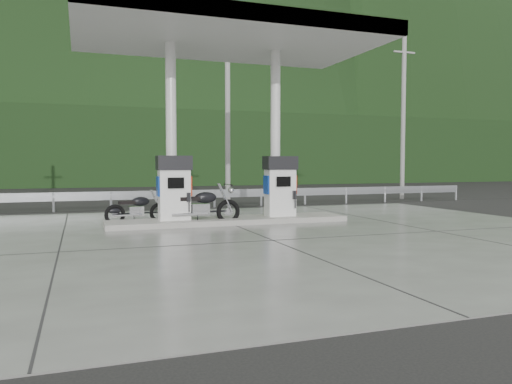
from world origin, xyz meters
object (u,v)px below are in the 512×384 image
object	(u,v)px
gas_pump_right	(280,186)
motorcycle_left	(137,209)
motorcycle_right	(202,207)
gas_pump_left	(174,188)

from	to	relation	value
gas_pump_right	motorcycle_left	size ratio (longest dim) A/B	1.03
gas_pump_right	motorcycle_right	size ratio (longest dim) A/B	0.85
gas_pump_right	gas_pump_left	bearing A→B (deg)	180.00
gas_pump_right	motorcycle_left	world-z (taller)	gas_pump_right
motorcycle_left	motorcycle_right	bearing A→B (deg)	-36.37
gas_pump_right	motorcycle_left	bearing A→B (deg)	169.61
motorcycle_left	gas_pump_left	bearing A→B (deg)	-47.91
gas_pump_left	gas_pump_right	distance (m)	3.20
gas_pump_left	motorcycle_left	size ratio (longest dim) A/B	1.03
gas_pump_left	motorcycle_left	world-z (taller)	gas_pump_left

